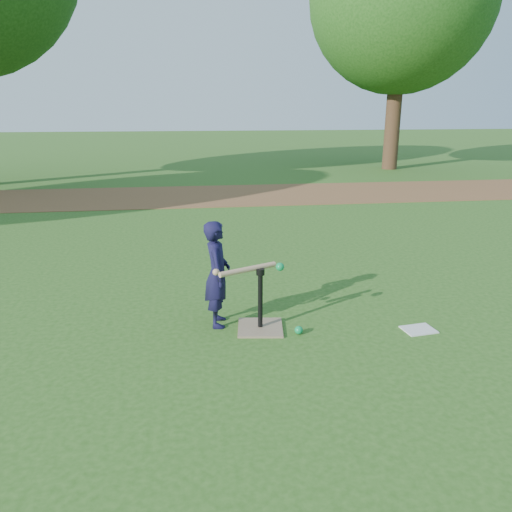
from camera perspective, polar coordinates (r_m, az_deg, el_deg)
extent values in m
plane|color=#285116|center=(4.95, -2.47, -8.10)|extent=(80.00, 80.00, 0.00)
cube|color=brown|center=(12.15, -5.91, 6.89)|extent=(24.00, 3.00, 0.01)
imported|color=black|center=(4.83, -4.46, -2.06)|extent=(0.27, 0.40, 1.05)
sphere|color=#0B8342|center=(4.80, 4.91, -8.43)|extent=(0.08, 0.08, 0.08)
cube|color=silver|center=(5.12, 18.10, -8.00)|extent=(0.33, 0.27, 0.01)
cube|color=#876E55|center=(4.90, 0.49, -8.18)|extent=(0.48, 0.48, 0.02)
cylinder|color=black|center=(4.79, 0.50, -5.04)|extent=(0.05, 0.05, 0.55)
cylinder|color=black|center=(4.69, 0.50, -1.81)|extent=(0.08, 0.08, 0.06)
cylinder|color=tan|center=(4.64, -0.92, -1.53)|extent=(0.57, 0.30, 0.05)
sphere|color=tan|center=(4.58, -4.59, -1.85)|extent=(0.06, 0.06, 0.06)
sphere|color=#0B8342|center=(4.67, 2.76, -1.24)|extent=(0.08, 0.08, 0.08)
cylinder|color=#382316|center=(17.86, 15.39, 15.04)|extent=(0.50, 0.50, 3.42)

